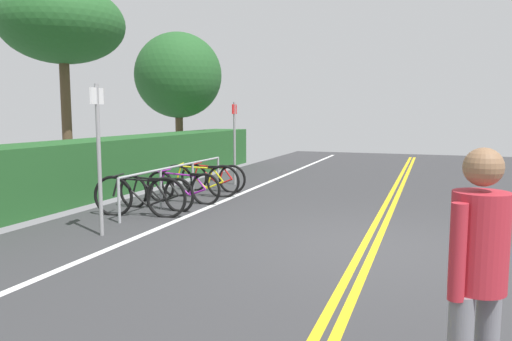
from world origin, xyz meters
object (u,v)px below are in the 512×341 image
at_px(bike_rack, 178,175).
at_px(tree_mid, 62,25).
at_px(bicycle_2, 183,187).
at_px(bicycle_1, 156,193).
at_px(tree_far_right, 178,76).
at_px(bicycle_4, 213,178).
at_px(sign_post_far, 235,135).
at_px(bicycle_0, 140,196).
at_px(pedestrian, 478,269).
at_px(bicycle_3, 200,181).
at_px(sign_post_near, 99,145).

bearing_deg(bike_rack, tree_mid, 69.00).
bearing_deg(bicycle_2, bicycle_1, 169.31).
distance_m(bicycle_2, tree_far_right, 7.72).
bearing_deg(bicycle_4, bicycle_2, -178.97).
bearing_deg(bicycle_2, bike_rack, 100.53).
height_order(bicycle_1, sign_post_far, sign_post_far).
distance_m(bicycle_0, bicycle_2, 1.46).
bearing_deg(tree_mid, bicycle_4, -90.61).
xyz_separation_m(pedestrian, tree_mid, (7.37, 9.32, 3.12)).
xyz_separation_m(bicycle_0, bicycle_1, (0.66, 0.08, -0.04)).
distance_m(bicycle_3, pedestrian, 8.31).
xyz_separation_m(bicycle_1, sign_post_far, (3.54, -0.17, 0.96)).
relative_size(bicycle_2, sign_post_near, 0.76).
bearing_deg(bicycle_3, bicycle_0, 177.85).
height_order(pedestrian, sign_post_near, sign_post_near).
distance_m(tree_mid, tree_far_right, 4.86).
distance_m(bicycle_4, tree_far_right, 6.52).
height_order(bicycle_3, sign_post_far, sign_post_far).
height_order(bike_rack, bicycle_2, bike_rack).
relative_size(bicycle_3, tree_mid, 0.34).
bearing_deg(tree_mid, bike_rack, -111.00).
xyz_separation_m(bicycle_1, tree_far_right, (7.07, 3.37, 2.79)).
distance_m(sign_post_near, sign_post_far, 5.57).
bearing_deg(bike_rack, bicycle_2, -79.47).
relative_size(bike_rack, bicycle_1, 2.38).
bearing_deg(tree_mid, sign_post_near, -134.96).
bearing_deg(pedestrian, tree_far_right, 35.44).
height_order(bike_rack, bicycle_3, bike_rack).
bearing_deg(bicycle_4, bicycle_0, 179.13).
distance_m(bike_rack, bicycle_1, 0.82).
relative_size(bicycle_4, sign_post_far, 0.77).
relative_size(bike_rack, tree_mid, 0.80).
height_order(bicycle_3, pedestrian, pedestrian).
bearing_deg(bicycle_1, pedestrian, -133.74).
relative_size(sign_post_near, sign_post_far, 1.07).
height_order(bicycle_2, tree_mid, tree_mid).
bearing_deg(bicycle_3, bicycle_2, 179.22).
height_order(bike_rack, pedestrian, pedestrian).
distance_m(sign_post_near, tree_mid, 6.79).
xyz_separation_m(bicycle_2, tree_far_right, (6.28, 3.52, 2.79)).
distance_m(bike_rack, sign_post_near, 2.93).
bearing_deg(tree_far_right, sign_post_near, -158.02).
relative_size(bicycle_1, sign_post_near, 0.75).
relative_size(bicycle_1, bicycle_3, 0.98).
height_order(pedestrian, tree_far_right, tree_far_right).
height_order(bicycle_4, pedestrian, pedestrian).
bearing_deg(bicycle_0, bicycle_4, -0.87).
bearing_deg(bicycle_3, sign_post_near, -177.72).
distance_m(bicycle_3, sign_post_far, 2.18).
height_order(bicycle_3, tree_far_right, tree_far_right).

